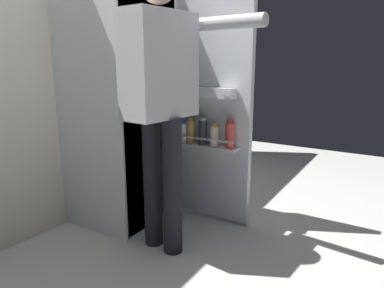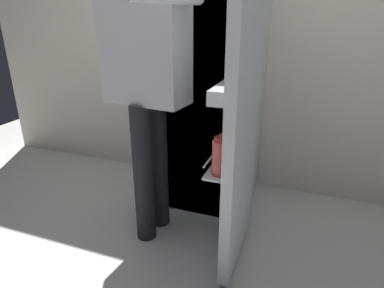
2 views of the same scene
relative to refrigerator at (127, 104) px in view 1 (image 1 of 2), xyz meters
The scene contains 4 objects.
ground_plane 1.01m from the refrigerator, 93.29° to the right, with size 6.04×6.04×0.00m, color silver.
kitchen_wall 0.52m from the refrigerator, 93.99° to the left, with size 4.40×0.10×2.42m, color silver.
refrigerator is the anchor object (origin of this frame).
person 0.58m from the refrigerator, 116.37° to the right, with size 0.58×0.83×1.72m.
Camera 1 is at (-1.91, -1.25, 1.20)m, focal length 32.86 mm.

